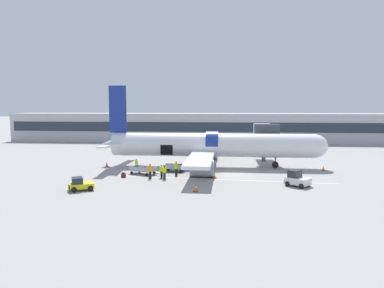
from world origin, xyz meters
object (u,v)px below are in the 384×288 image
(baggage_tug_mid, at_px, (80,185))
(baggage_cart_loading, at_px, (144,170))
(ground_crew_loader_a, at_px, (136,164))
(ground_crew_driver, at_px, (164,172))
(ground_crew_helper, at_px, (176,168))
(baggage_cart_queued, at_px, (175,168))
(suitcase_on_tarmac_upright, at_px, (123,175))
(ground_crew_supervisor, at_px, (162,171))
(airplane, at_px, (209,146))
(baggage_tug_lead, at_px, (297,179))
(ground_crew_loader_b, at_px, (150,171))

(baggage_tug_mid, relative_size, baggage_cart_loading, 0.67)
(baggage_tug_mid, bearing_deg, ground_crew_loader_a, 76.65)
(ground_crew_driver, relative_size, ground_crew_helper, 0.94)
(baggage_cart_queued, distance_m, suitcase_on_tarmac_upright, 7.12)
(baggage_cart_loading, distance_m, ground_crew_supervisor, 3.38)
(ground_crew_helper, bearing_deg, airplane, 60.64)
(baggage_cart_loading, bearing_deg, baggage_tug_lead, -14.75)
(baggage_tug_mid, height_order, ground_crew_driver, ground_crew_driver)
(ground_crew_loader_b, xyz_separation_m, suitcase_on_tarmac_upright, (-3.35, 0.26, -0.68))
(suitcase_on_tarmac_upright, bearing_deg, ground_crew_helper, 16.42)
(baggage_tug_mid, xyz_separation_m, suitcase_on_tarmac_upright, (2.48, 6.65, -0.33))
(ground_crew_loader_a, xyz_separation_m, ground_crew_driver, (4.85, -5.53, 0.08))
(baggage_cart_loading, relative_size, baggage_cart_queued, 1.17)
(airplane, distance_m, ground_crew_driver, 10.32)
(baggage_cart_queued, xyz_separation_m, ground_crew_loader_a, (-5.41, 0.72, 0.29))
(ground_crew_helper, bearing_deg, suitcase_on_tarmac_upright, -163.58)
(ground_crew_loader_a, distance_m, ground_crew_supervisor, 6.47)
(baggage_tug_lead, relative_size, suitcase_on_tarmac_upright, 4.63)
(baggage_cart_loading, distance_m, ground_crew_loader_a, 3.24)
(ground_crew_loader_b, height_order, ground_crew_helper, ground_crew_helper)
(baggage_cart_loading, xyz_separation_m, ground_crew_supervisor, (2.70, -2.01, 0.33))
(baggage_cart_queued, height_order, ground_crew_supervisor, ground_crew_supervisor)
(airplane, distance_m, suitcase_on_tarmac_upright, 13.24)
(baggage_cart_queued, distance_m, ground_crew_loader_a, 5.47)
(ground_crew_driver, xyz_separation_m, ground_crew_helper, (1.06, 2.37, 0.06))
(baggage_tug_lead, distance_m, ground_crew_helper, 14.46)
(baggage_tug_mid, relative_size, ground_crew_helper, 1.58)
(baggage_tug_lead, bearing_deg, ground_crew_driver, 172.39)
(baggage_cart_loading, bearing_deg, ground_crew_helper, -5.31)
(baggage_cart_queued, bearing_deg, ground_crew_supervisor, -104.52)
(baggage_cart_loading, height_order, ground_crew_loader_b, ground_crew_loader_b)
(ground_crew_supervisor, distance_m, suitcase_on_tarmac_upright, 4.69)
(baggage_cart_loading, distance_m, ground_crew_loader_b, 2.89)
(baggage_tug_lead, distance_m, baggage_cart_queued, 15.82)
(baggage_tug_lead, bearing_deg, suitcase_on_tarmac_upright, 172.79)
(airplane, distance_m, baggage_tug_lead, 15.04)
(baggage_tug_lead, relative_size, ground_crew_supervisor, 1.79)
(baggage_tug_lead, height_order, ground_crew_loader_a, baggage_tug_lead)
(baggage_cart_loading, distance_m, baggage_cart_queued, 4.28)
(baggage_tug_mid, distance_m, baggage_cart_queued, 13.64)
(baggage_tug_mid, distance_m, ground_crew_loader_a, 11.96)
(airplane, relative_size, baggage_tug_mid, 11.18)
(baggage_cart_loading, height_order, ground_crew_supervisor, ground_crew_supervisor)
(ground_crew_loader_a, bearing_deg, suitcase_on_tarmac_upright, -93.27)
(baggage_cart_queued, height_order, ground_crew_helper, ground_crew_helper)
(baggage_tug_mid, relative_size, ground_crew_loader_a, 1.86)
(ground_crew_driver, distance_m, suitcase_on_tarmac_upright, 5.21)
(airplane, relative_size, ground_crew_helper, 17.69)
(ground_crew_loader_a, distance_m, ground_crew_loader_b, 6.08)
(baggage_cart_queued, relative_size, ground_crew_driver, 2.14)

